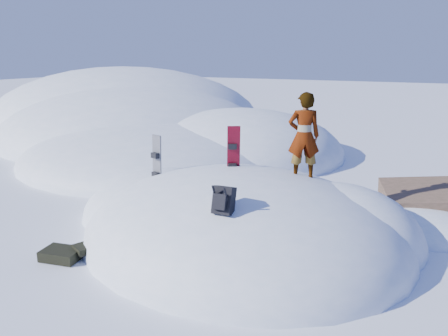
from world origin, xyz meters
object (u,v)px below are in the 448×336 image
at_px(person, 304,136).
at_px(snowboard_dark, 157,167).
at_px(snowboard_red, 233,159).
at_px(backpack, 223,200).

bearing_deg(person, snowboard_dark, -13.16).
relative_size(snowboard_red, person, 0.82).
distance_m(snowboard_red, snowboard_dark, 1.83).
height_order(snowboard_dark, backpack, snowboard_dark).
distance_m(snowboard_red, backpack, 2.34).
relative_size(snowboard_dark, person, 0.84).
distance_m(snowboard_red, person, 1.61).
relative_size(backpack, person, 0.31).
height_order(snowboard_dark, person, person).
relative_size(snowboard_red, backpack, 2.67).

